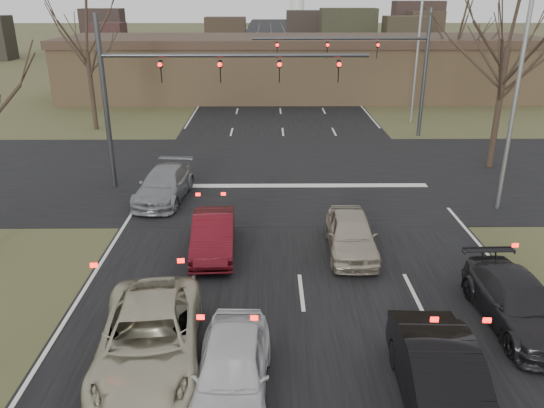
{
  "coord_description": "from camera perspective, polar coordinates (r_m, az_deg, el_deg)",
  "views": [
    {
      "loc": [
        -1.04,
        -11.42,
        8.68
      ],
      "look_at": [
        -0.9,
        5.54,
        2.0
      ],
      "focal_mm": 35.0,
      "sensor_mm": 36.0,
      "label": 1
    }
  ],
  "objects": [
    {
      "name": "tree_left_far",
      "position": [
        38.35,
        -19.69,
        18.34
      ],
      "size": [
        5.7,
        5.7,
        9.5
      ],
      "color": "black",
      "rests_on": "ground"
    },
    {
      "name": "car_black_hatch",
      "position": [
        12.87,
        17.78,
        -17.63
      ],
      "size": [
        1.79,
        4.73,
        1.54
      ],
      "primitive_type": "imported",
      "rotation": [
        0.0,
        0.0,
        -0.04
      ],
      "color": "black",
      "rests_on": "ground"
    },
    {
      "name": "road_cross",
      "position": [
        27.82,
        1.69,
        3.35
      ],
      "size": [
        200.0,
        14.0,
        0.02
      ],
      "primitive_type": "cube",
      "color": "black",
      "rests_on": "ground"
    },
    {
      "name": "streetlight_right_near",
      "position": [
        23.78,
        24.61,
        12.14
      ],
      "size": [
        2.34,
        0.25,
        10.0
      ],
      "color": "gray",
      "rests_on": "ground"
    },
    {
      "name": "road_main",
      "position": [
        71.95,
        0.36,
        14.58
      ],
      "size": [
        14.0,
        300.0,
        0.02
      ],
      "primitive_type": "cube",
      "color": "black",
      "rests_on": "ground"
    },
    {
      "name": "ground",
      "position": [
        14.38,
        3.92,
        -15.68
      ],
      "size": [
        360.0,
        360.0,
        0.0
      ],
      "primitive_type": "plane",
      "color": "#414726",
      "rests_on": "ground"
    },
    {
      "name": "mast_arm_near",
      "position": [
        25.04,
        -10.37,
        12.88
      ],
      "size": [
        12.12,
        0.24,
        8.0
      ],
      "color": "#383A3D",
      "rests_on": "ground"
    },
    {
      "name": "car_silver_ahead",
      "position": [
        19.23,
        8.51,
        -3.21
      ],
      "size": [
        1.84,
        4.27,
        1.44
      ],
      "primitive_type": "imported",
      "rotation": [
        0.0,
        0.0,
        -0.03
      ],
      "color": "#A99E89",
      "rests_on": "ground"
    },
    {
      "name": "car_red_ahead",
      "position": [
        19.14,
        -6.32,
        -3.32
      ],
      "size": [
        1.65,
        4.24,
        1.38
      ],
      "primitive_type": "imported",
      "rotation": [
        0.0,
        0.0,
        0.05
      ],
      "color": "#4E0B13",
      "rests_on": "ground"
    },
    {
      "name": "tree_right_far",
      "position": [
        49.14,
        19.6,
        18.33
      ],
      "size": [
        5.4,
        5.4,
        9.0
      ],
      "color": "black",
      "rests_on": "ground"
    },
    {
      "name": "streetlight_right_far",
      "position": [
        39.91,
        15.19,
        16.35
      ],
      "size": [
        2.34,
        0.25,
        10.0
      ],
      "color": "gray",
      "rests_on": "ground"
    },
    {
      "name": "mast_arm_far",
      "position": [
        35.36,
        11.72,
        15.13
      ],
      "size": [
        11.12,
        0.24,
        8.0
      ],
      "color": "#383A3D",
      "rests_on": "ground"
    },
    {
      "name": "building",
      "position": [
        49.88,
        3.11,
        14.54
      ],
      "size": [
        42.4,
        10.4,
        5.3
      ],
      "color": "olive",
      "rests_on": "ground"
    },
    {
      "name": "car_grey_ahead",
      "position": [
        24.51,
        -11.53,
        2.05
      ],
      "size": [
        2.41,
        4.98,
        1.4
      ],
      "primitive_type": "imported",
      "rotation": [
        0.0,
        0.0,
        -0.1
      ],
      "color": "gray",
      "rests_on": "ground"
    },
    {
      "name": "car_silver_suv",
      "position": [
        13.9,
        -13.07,
        -13.91
      ],
      "size": [
        3.05,
        5.65,
        1.51
      ],
      "primitive_type": "imported",
      "rotation": [
        0.0,
        0.0,
        0.1
      ],
      "color": "#B5AF92",
      "rests_on": "ground"
    },
    {
      "name": "car_charcoal_sedan",
      "position": [
        16.56,
        24.96,
        -9.63
      ],
      "size": [
        2.03,
        4.71,
        1.35
      ],
      "primitive_type": "imported",
      "rotation": [
        0.0,
        0.0,
        0.03
      ],
      "color": "black",
      "rests_on": "ground"
    },
    {
      "name": "car_white_sedan",
      "position": [
        12.69,
        -4.33,
        -17.39
      ],
      "size": [
        1.85,
        4.31,
        1.45
      ],
      "primitive_type": "imported",
      "rotation": [
        0.0,
        0.0,
        -0.03
      ],
      "color": "silver",
      "rests_on": "ground"
    }
  ]
}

